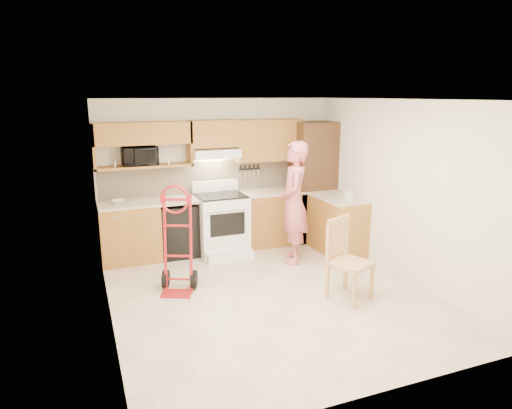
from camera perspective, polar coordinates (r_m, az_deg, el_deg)
floor at (r=6.16m, az=1.73°, el=-11.12°), size 4.00×4.50×0.02m
ceiling at (r=5.60m, az=1.92°, el=13.03°), size 4.00×4.50×0.02m
wall_back at (r=7.83m, az=-4.73°, el=3.88°), size 4.00×0.02×2.50m
wall_front at (r=3.86m, az=15.26°, el=-6.79°), size 4.00×0.02×2.50m
wall_left at (r=5.31m, az=-18.55°, el=-1.47°), size 0.02×4.50×2.50m
wall_right at (r=6.78m, az=17.64°, el=1.77°), size 0.02×4.50×2.50m
backsplash at (r=7.82m, az=-4.67°, el=3.49°), size 3.92×0.03×0.55m
lower_cab_left at (r=7.43m, az=-15.44°, el=-3.46°), size 0.90×0.60×0.90m
dishwasher at (r=7.54m, az=-9.75°, el=-3.11°), size 0.60×0.60×0.85m
lower_cab_right at (r=8.00m, az=1.73°, el=-1.75°), size 1.14×0.60×0.90m
countertop_left at (r=7.34m, az=-13.34°, el=0.27°), size 1.50×0.63×0.04m
countertop_right at (r=7.89m, az=1.76°, el=1.54°), size 1.14×0.63×0.04m
cab_return_right at (r=7.70m, az=10.06°, el=-2.56°), size 0.60×1.00×0.90m
countertop_return at (r=7.59m, az=10.21°, el=0.85°), size 0.63×1.00×0.04m
pantry_tall at (r=8.21m, az=7.04°, el=2.86°), size 0.70×0.60×2.10m
upper_cab_left at (r=7.31m, az=-13.95°, el=8.61°), size 1.50×0.33×0.34m
upper_shelf_mw at (r=7.37m, az=-13.73°, el=4.66°), size 1.50×0.33×0.04m
upper_cab_center at (r=7.55m, az=-5.32°, el=8.78°), size 0.76×0.33×0.44m
upper_cab_right at (r=7.88m, az=1.41°, el=8.01°), size 1.14×0.33×0.70m
range_hood at (r=7.52m, az=-5.13°, el=6.39°), size 0.76×0.46×0.14m
knife_strip at (r=7.96m, az=-0.81°, el=4.00°), size 0.40×0.05×0.29m
microwave at (r=7.34m, az=-14.30°, el=5.89°), size 0.54×0.39×0.29m
range at (r=7.46m, az=-4.21°, el=-1.87°), size 0.79×1.04×1.16m
person at (r=7.03m, az=4.72°, el=0.21°), size 0.68×0.81×1.89m
hand_truck at (r=6.07m, az=-9.86°, el=-4.99°), size 0.66×0.64×1.30m
dining_chair at (r=5.94m, az=11.71°, el=-6.82°), size 0.63×0.65×1.04m
soap_bottle at (r=7.31m, az=11.51°, el=1.24°), size 0.09×0.09×0.19m
bowl at (r=7.29m, az=-16.70°, el=0.34°), size 0.24×0.24×0.05m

